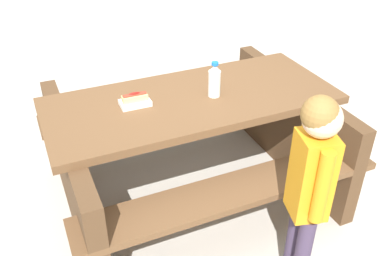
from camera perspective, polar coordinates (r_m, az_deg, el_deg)
The scene contains 5 objects.
ground_plane at distance 3.09m, azimuth 0.00°, elevation -8.25°, with size 30.00×30.00×0.00m, color #B7B2A8.
picnic_table at distance 2.82m, azimuth 0.00°, elevation -1.38°, with size 2.00×1.67×0.75m.
soda_bottle at distance 2.64m, azimuth 2.98°, elevation 6.27°, with size 0.08×0.08×0.22m.
hotdog_tray at distance 2.58m, azimuth -7.54°, elevation 3.63°, with size 0.19×0.14×0.08m.
child_in_coat at distance 2.09m, azimuth 15.43°, elevation -6.19°, with size 0.19×0.29×1.17m.
Camera 1 is at (0.58, 2.27, 2.01)m, focal length 40.41 mm.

